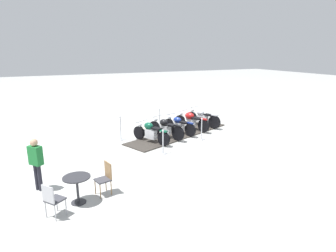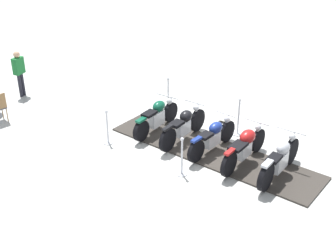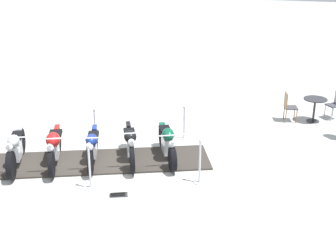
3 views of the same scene
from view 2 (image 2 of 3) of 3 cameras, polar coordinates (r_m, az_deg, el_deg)
name	(u,v)px [view 2 (image 2 of 3)]	position (r m, az deg, el deg)	size (l,w,h in m)	color
ground_plane	(212,152)	(12.34, 5.57, -3.35)	(80.00, 80.00, 0.00)	silver
display_platform	(212,152)	(12.33, 5.58, -3.26)	(6.11, 1.49, 0.05)	#38332D
motorcycle_chrome	(280,159)	(11.34, 14.06, -4.12)	(1.12, 2.06, 1.01)	black
motorcycle_maroon	(245,145)	(11.68, 9.80, -2.45)	(1.06, 2.06, 0.96)	black
motorcycle_navy	(213,136)	(12.13, 5.79, -1.28)	(0.92, 1.99, 0.93)	black
motorcycle_black	(184,125)	(12.59, 2.04, 0.14)	(1.02, 2.01, 0.99)	black
motorcycle_forest	(157,116)	(13.14, -1.42, 1.25)	(1.13, 1.94, 0.91)	black
stanchion_right_rear	(168,99)	(14.48, 0.03, 3.50)	(0.28, 0.28, 1.15)	silver
stanchion_left_rear	(108,132)	(12.68, -7.69, -0.72)	(0.29, 0.29, 1.03)	silver
stanchion_left_mid	(182,162)	(11.17, 1.77, -4.57)	(0.30, 0.30, 1.05)	silver
stanchion_right_mid	(238,123)	(13.22, 8.91, 0.38)	(0.35, 0.35, 1.15)	silver
info_placard	(226,121)	(13.95, 7.33, 0.67)	(0.45, 0.36, 0.19)	#333338
bystander_person	(19,70)	(16.26, -18.44, 6.82)	(0.42, 0.45, 1.62)	#23232D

